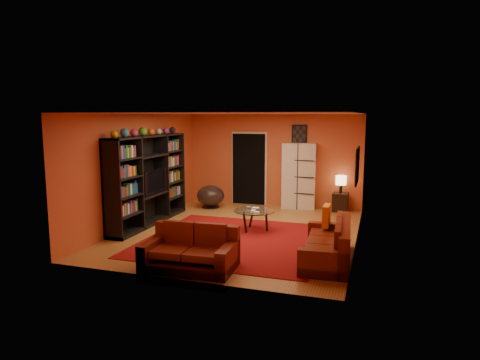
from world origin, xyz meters
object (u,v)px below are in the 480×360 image
(entertainment_unit, at_px, (148,180))
(bowl_chair, at_px, (211,196))
(sofa, at_px, (331,245))
(tv, at_px, (151,182))
(side_table, at_px, (340,202))
(coffee_table, at_px, (254,213))
(loveseat, at_px, (192,251))
(storage_cabinet, at_px, (299,176))
(table_lamp, at_px, (341,181))

(entertainment_unit, xyz_separation_m, bowl_chair, (0.71, 2.12, -0.71))
(entertainment_unit, relative_size, sofa, 1.49)
(tv, relative_size, side_table, 2.02)
(entertainment_unit, height_order, sofa, entertainment_unit)
(tv, xyz_separation_m, coffee_table, (2.51, 0.11, -0.60))
(loveseat, xyz_separation_m, bowl_chair, (-1.48, 4.54, 0.05))
(bowl_chair, bearing_deg, entertainment_unit, -108.57)
(tv, distance_m, coffee_table, 2.58)
(bowl_chair, distance_m, side_table, 3.56)
(tv, xyz_separation_m, bowl_chair, (0.66, 2.08, -0.68))
(sofa, bearing_deg, loveseat, -157.78)
(coffee_table, distance_m, side_table, 3.08)
(tv, bearing_deg, side_table, -56.95)
(coffee_table, bearing_deg, tv, -177.48)
(coffee_table, distance_m, bowl_chair, 2.70)
(storage_cabinet, xyz_separation_m, side_table, (1.15, -0.05, -0.66))
(entertainment_unit, bearing_deg, coffee_table, 3.39)
(sofa, distance_m, table_lamp, 4.14)
(side_table, bearing_deg, table_lamp, 0.00)
(side_table, distance_m, table_lamp, 0.58)
(storage_cabinet, relative_size, bowl_chair, 2.34)
(entertainment_unit, bearing_deg, storage_cabinet, 42.42)
(side_table, xyz_separation_m, table_lamp, (0.00, 0.00, 0.58))
(entertainment_unit, relative_size, bowl_chair, 3.87)
(storage_cabinet, height_order, side_table, storage_cabinet)
(coffee_table, relative_size, side_table, 1.82)
(tv, height_order, coffee_table, tv)
(loveseat, height_order, side_table, loveseat)
(sofa, height_order, storage_cabinet, storage_cabinet)
(loveseat, height_order, coffee_table, loveseat)
(coffee_table, bearing_deg, bowl_chair, 133.15)
(storage_cabinet, relative_size, side_table, 3.62)
(sofa, bearing_deg, tv, 158.77)
(sofa, distance_m, bowl_chair, 5.07)
(sofa, xyz_separation_m, bowl_chair, (-3.69, 3.47, 0.05))
(sofa, bearing_deg, coffee_table, 137.39)
(entertainment_unit, relative_size, storage_cabinet, 1.66)
(side_table, bearing_deg, entertainment_unit, -146.86)
(side_table, bearing_deg, coffee_table, -122.47)
(coffee_table, bearing_deg, table_lamp, 57.53)
(tv, height_order, storage_cabinet, storage_cabinet)
(tv, height_order, bowl_chair, tv)
(tv, distance_m, loveseat, 3.34)
(loveseat, xyz_separation_m, table_lamp, (2.02, 5.17, 0.55))
(loveseat, xyz_separation_m, coffee_table, (0.37, 2.57, 0.13))
(storage_cabinet, bearing_deg, bowl_chair, -169.72)
(sofa, distance_m, loveseat, 2.46)
(bowl_chair, bearing_deg, side_table, 10.18)
(entertainment_unit, bearing_deg, side_table, 33.14)
(storage_cabinet, bearing_deg, table_lamp, -8.31)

